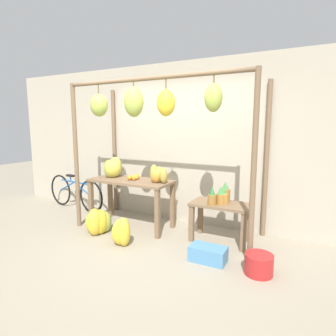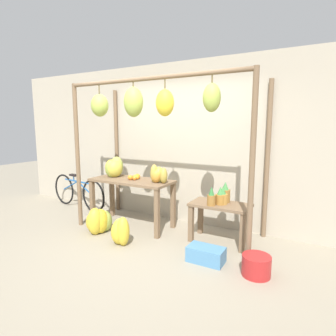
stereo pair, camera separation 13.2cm
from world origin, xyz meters
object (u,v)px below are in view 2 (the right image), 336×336
at_px(banana_pile_on_table, 114,168).
at_px(pineapple_cluster, 221,196).
at_px(banana_pile_ground_right, 121,231).
at_px(banana_pile_ground_left, 98,221).
at_px(fruit_crate_white, 206,254).
at_px(papaya_pile, 158,175).
at_px(parked_bicycle, 78,192).
at_px(orange_pile, 135,177).
at_px(blue_bucket, 256,266).

bearing_deg(banana_pile_on_table, pineapple_cluster, 0.64).
bearing_deg(banana_pile_on_table, banana_pile_ground_right, -45.92).
distance_m(banana_pile_ground_left, fruit_crate_white, 1.88).
bearing_deg(papaya_pile, parked_bicycle, 172.05).
bearing_deg(banana_pile_ground_right, parked_bicycle, 152.53).
xyz_separation_m(orange_pile, banana_pile_ground_right, (0.26, -0.74, -0.66)).
bearing_deg(fruit_crate_white, banana_pile_ground_left, 177.79).
bearing_deg(banana_pile_on_table, orange_pile, -1.75).
distance_m(banana_pile_on_table, pineapple_cluster, 1.99).
relative_size(banana_pile_ground_left, fruit_crate_white, 1.09).
bearing_deg(banana_pile_on_table, blue_bucket, -14.37).
bearing_deg(banana_pile_on_table, parked_bicycle, 168.42).
xyz_separation_m(banana_pile_ground_left, fruit_crate_white, (1.88, -0.07, -0.09)).
xyz_separation_m(banana_pile_on_table, orange_pile, (0.47, -0.01, -0.12)).
xyz_separation_m(banana_pile_on_table, banana_pile_ground_left, (0.14, -0.58, -0.78)).
height_order(banana_pile_on_table, banana_pile_ground_right, banana_pile_on_table).
bearing_deg(banana_pile_ground_right, blue_bucket, 2.37).
relative_size(fruit_crate_white, papaya_pile, 1.40).
height_order(banana_pile_on_table, pineapple_cluster, banana_pile_on_table).
xyz_separation_m(parked_bicycle, papaya_pile, (2.14, -0.30, 0.59)).
bearing_deg(parked_bicycle, pineapple_cluster, -4.03).
distance_m(fruit_crate_white, blue_bucket, 0.63).
height_order(banana_pile_ground_left, papaya_pile, papaya_pile).
relative_size(fruit_crate_white, blue_bucket, 1.40).
height_order(banana_pile_ground_left, parked_bicycle, parked_bicycle).
xyz_separation_m(banana_pile_on_table, blue_bucket, (2.65, -0.68, -0.86)).
xyz_separation_m(banana_pile_ground_left, parked_bicycle, (-1.33, 0.83, 0.16)).
distance_m(banana_pile_ground_left, banana_pile_ground_right, 0.62).
xyz_separation_m(orange_pile, pineapple_cluster, (1.50, 0.04, -0.15)).
distance_m(banana_pile_on_table, parked_bicycle, 1.37).
relative_size(banana_pile_on_table, banana_pile_ground_left, 0.79).
xyz_separation_m(banana_pile_ground_left, blue_bucket, (2.51, -0.10, -0.07)).
height_order(pineapple_cluster, parked_bicycle, pineapple_cluster).
xyz_separation_m(fruit_crate_white, parked_bicycle, (-3.21, 0.90, 0.25)).
bearing_deg(orange_pile, banana_pile_ground_right, -70.45).
bearing_deg(papaya_pile, banana_pile_ground_left, -146.96).
distance_m(banana_pile_on_table, banana_pile_ground_left, 0.99).
bearing_deg(fruit_crate_white, banana_pile_ground_right, -175.40).
bearing_deg(orange_pile, banana_pile_on_table, 178.25).
bearing_deg(fruit_crate_white, papaya_pile, 150.70).
relative_size(pineapple_cluster, banana_pile_ground_right, 0.93).
relative_size(banana_pile_ground_left, parked_bicycle, 0.30).
bearing_deg(papaya_pile, banana_pile_ground_right, -107.03).
height_order(banana_pile_on_table, parked_bicycle, banana_pile_on_table).
xyz_separation_m(banana_pile_ground_right, papaya_pile, (0.22, 0.70, 0.75)).
bearing_deg(orange_pile, parked_bicycle, 171.15).
bearing_deg(banana_pile_ground_right, pineapple_cluster, 32.26).
bearing_deg(parked_bicycle, banana_pile_on_table, -11.58).
height_order(pineapple_cluster, banana_pile_ground_right, pineapple_cluster).
distance_m(pineapple_cluster, banana_pile_ground_right, 1.55).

